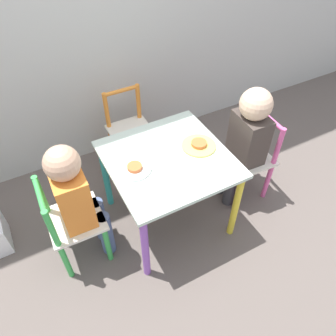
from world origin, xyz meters
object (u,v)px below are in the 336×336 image
(kids_table, at_px, (168,168))
(child_right, at_px, (246,137))
(chair_green, at_px, (72,224))
(chair_orange, at_px, (130,132))
(plate_right, at_px, (199,145))
(chair_pink, at_px, (249,159))
(plate_left, at_px, (135,168))
(child_left, at_px, (77,196))

(kids_table, height_order, child_right, child_right)
(chair_green, bearing_deg, chair_orange, -44.63)
(kids_table, xyz_separation_m, plate_right, (0.18, 0.00, 0.08))
(chair_green, xyz_separation_m, chair_orange, (0.53, 0.51, 0.00))
(chair_pink, distance_m, child_right, 0.20)
(child_right, xyz_separation_m, plate_left, (-0.64, 0.03, 0.04))
(kids_table, height_order, chair_orange, chair_orange)
(chair_pink, relative_size, chair_green, 1.00)
(child_left, bearing_deg, chair_orange, -40.97)
(chair_orange, bearing_deg, child_right, -49.69)
(plate_right, distance_m, plate_left, 0.35)
(child_right, bearing_deg, chair_orange, -137.08)
(kids_table, bearing_deg, child_right, -3.20)
(kids_table, relative_size, plate_left, 3.74)
(kids_table, relative_size, plate_right, 3.37)
(chair_pink, distance_m, plate_left, 0.74)
(plate_right, xyz_separation_m, plate_left, (-0.35, 0.00, -0.00))
(kids_table, distance_m, plate_left, 0.19)
(kids_table, distance_m, chair_orange, 0.54)
(child_right, bearing_deg, chair_green, -89.02)
(chair_orange, distance_m, child_right, 0.74)
(chair_pink, relative_size, child_left, 0.73)
(chair_pink, relative_size, chair_orange, 1.00)
(chair_pink, bearing_deg, plate_right, -91.63)
(plate_right, height_order, plate_left, same)
(child_left, bearing_deg, chair_green, 90.00)
(chair_orange, height_order, plate_right, chair_orange)
(plate_right, relative_size, plate_left, 1.11)
(chair_green, distance_m, child_left, 0.18)
(chair_green, distance_m, plate_left, 0.41)
(chair_green, bearing_deg, plate_right, -89.66)
(chair_orange, height_order, plate_left, chair_orange)
(chair_green, relative_size, child_left, 0.73)
(chair_orange, bearing_deg, plate_left, -108.58)
(child_right, relative_size, plate_right, 4.24)
(child_left, relative_size, plate_left, 4.67)
(chair_green, distance_m, child_right, 1.01)
(chair_orange, xyz_separation_m, child_left, (-0.47, -0.51, 0.17))
(child_right, distance_m, plate_left, 0.64)
(kids_table, relative_size, child_left, 0.80)
(child_right, bearing_deg, plate_right, -91.98)
(chair_green, relative_size, plate_left, 3.40)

